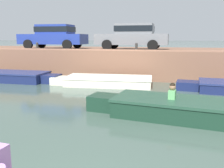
# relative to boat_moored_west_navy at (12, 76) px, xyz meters

# --- Properties ---
(ground_plane) EXTENTS (400.00, 400.00, 0.00)m
(ground_plane) POSITION_rel_boat_moored_west_navy_xyz_m (7.43, -4.20, -0.26)
(ground_plane) COLOR #42564C
(far_quay_wall) EXTENTS (60.00, 6.00, 1.65)m
(far_quay_wall) POSITION_rel_boat_moored_west_navy_xyz_m (7.43, 4.61, 0.57)
(far_quay_wall) COLOR brown
(far_quay_wall) RESTS_ON ground
(far_wall_coping) EXTENTS (60.00, 0.24, 0.08)m
(far_wall_coping) POSITION_rel_boat_moored_west_navy_xyz_m (7.43, 1.73, 1.43)
(far_wall_coping) COLOR #9F6C52
(far_wall_coping) RESTS_ON far_quay_wall
(boat_moored_west_navy) EXTENTS (5.22, 1.72, 0.52)m
(boat_moored_west_navy) POSITION_rel_boat_moored_west_navy_xyz_m (0.00, 0.00, 0.00)
(boat_moored_west_navy) COLOR navy
(boat_moored_west_navy) RESTS_ON ground
(boat_moored_central_cream) EXTENTS (5.17, 2.05, 0.46)m
(boat_moored_central_cream) POSITION_rel_boat_moored_west_navy_xyz_m (5.31, 0.01, -0.03)
(boat_moored_central_cream) COLOR silver
(boat_moored_central_cream) RESTS_ON ground
(motorboat_passing) EXTENTS (6.02, 2.25, 1.05)m
(motorboat_passing) POSITION_rel_boat_moored_west_navy_xyz_m (9.14, -4.44, 0.03)
(motorboat_passing) COLOR #193828
(motorboat_passing) RESTS_ON ground
(car_leftmost_blue) EXTENTS (4.31, 2.03, 1.54)m
(car_leftmost_blue) POSITION_rel_boat_moored_west_navy_xyz_m (0.97, 3.29, 2.24)
(car_leftmost_blue) COLOR #233893
(car_leftmost_blue) RESTS_ON far_quay_wall
(car_left_inner_grey) EXTENTS (4.33, 1.93, 1.54)m
(car_left_inner_grey) POSITION_rel_boat_moored_west_navy_xyz_m (6.18, 3.29, 2.24)
(car_left_inner_grey) COLOR slate
(car_left_inner_grey) RESTS_ON far_quay_wall
(mooring_bollard_west) EXTENTS (0.15, 0.15, 0.45)m
(mooring_bollard_west) POSITION_rel_boat_moored_west_navy_xyz_m (0.55, 1.86, 1.63)
(mooring_bollard_west) COLOR #2D2B28
(mooring_bollard_west) RESTS_ON far_quay_wall
(mooring_bollard_mid) EXTENTS (0.15, 0.15, 0.45)m
(mooring_bollard_mid) POSITION_rel_boat_moored_west_navy_xyz_m (6.61, 1.86, 1.63)
(mooring_bollard_mid) COLOR #2D2B28
(mooring_bollard_mid) RESTS_ON far_quay_wall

